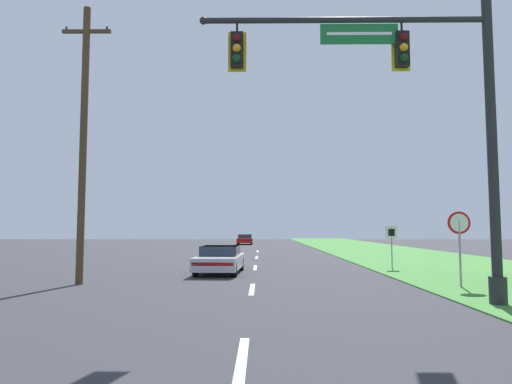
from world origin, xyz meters
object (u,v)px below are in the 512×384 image
object	(u,v)px
stop_sign	(459,232)
route_sign_post	(392,237)
car_ahead	(220,259)
signal_mast	(423,111)
utility_pole_near	(83,138)
far_car	(245,239)

from	to	relation	value
stop_sign	route_sign_post	distance (m)	6.97
car_ahead	stop_sign	world-z (taller)	stop_sign
car_ahead	route_sign_post	bearing A→B (deg)	14.03
signal_mast	utility_pole_near	distance (m)	11.56
signal_mast	route_sign_post	world-z (taller)	signal_mast
far_car	route_sign_post	bearing A→B (deg)	-75.96
stop_sign	far_car	bearing A→B (deg)	102.08
car_ahead	signal_mast	bearing A→B (deg)	-53.78
signal_mast	car_ahead	xyz separation A→B (m)	(-6.13, 8.36, -4.49)
car_ahead	far_car	distance (m)	35.26
stop_sign	route_sign_post	size ratio (longest dim) A/B	1.23
signal_mast	utility_pole_near	bearing A→B (deg)	158.39
far_car	stop_sign	size ratio (longest dim) A/B	1.81
car_ahead	utility_pole_near	world-z (taller)	utility_pole_near
route_sign_post	far_car	bearing A→B (deg)	104.04
car_ahead	utility_pole_near	distance (m)	7.72
far_car	route_sign_post	xyz separation A→B (m)	(8.30, -33.21, 0.92)
utility_pole_near	route_sign_post	bearing A→B (deg)	25.67
car_ahead	route_sign_post	size ratio (longest dim) A/B	2.18
stop_sign	utility_pole_near	size ratio (longest dim) A/B	0.25
car_ahead	utility_pole_near	xyz separation A→B (m)	(-4.62, -4.11, 4.62)
stop_sign	signal_mast	bearing A→B (deg)	-124.11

